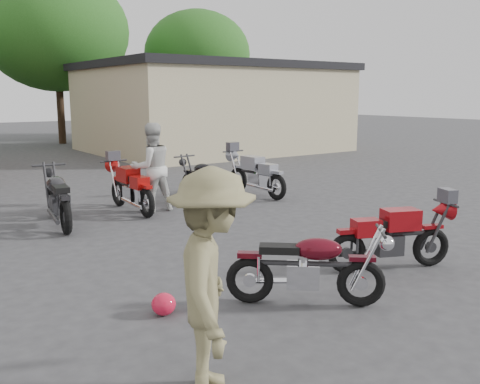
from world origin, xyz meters
TOP-DOWN VIEW (x-y plane):
  - ground at (0.00, 0.00)m, footprint 90.00×90.00m
  - stucco_building at (8.50, 15.00)m, footprint 10.00×8.00m
  - tree_2 at (4.00, 22.00)m, footprint 7.04×7.04m
  - tree_3 at (12.00, 22.00)m, footprint 6.08×6.08m
  - vintage_motorcycle at (-0.20, -0.74)m, footprint 1.77×1.63m
  - sportbike at (1.68, -0.46)m, footprint 1.90×1.24m
  - helmet at (-1.73, -0.01)m, footprint 0.32×0.32m
  - person_light at (0.62, 5.02)m, footprint 0.96×0.77m
  - person_tan at (-2.12, -1.66)m, footprint 1.26×1.42m
  - row_bike_3 at (-1.41, 4.92)m, footprint 0.95×2.13m
  - row_bike_4 at (0.23, 5.26)m, footprint 0.65×1.95m
  - row_bike_5 at (2.16, 5.32)m, footprint 0.83×1.96m
  - row_bike_6 at (3.50, 5.18)m, footprint 0.77×2.03m

SIDE VIEW (x-z plane):
  - ground at x=0.00m, z-range 0.00..0.00m
  - helmet at x=-1.73m, z-range 0.00..0.26m
  - vintage_motorcycle at x=-0.20m, z-range 0.00..1.05m
  - sportbike at x=1.68m, z-range 0.00..1.05m
  - row_bike_5 at x=2.16m, z-range 0.00..1.10m
  - row_bike_4 at x=0.23m, z-range 0.00..1.13m
  - row_bike_6 at x=3.50m, z-range 0.00..1.16m
  - row_bike_3 at x=-1.41m, z-range 0.00..1.19m
  - person_light at x=0.62m, z-range 0.00..1.89m
  - person_tan at x=-2.12m, z-range 0.00..1.91m
  - stucco_building at x=8.50m, z-range 0.00..3.50m
  - tree_3 at x=12.00m, z-range 0.00..7.60m
  - tree_2 at x=4.00m, z-range 0.00..8.80m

